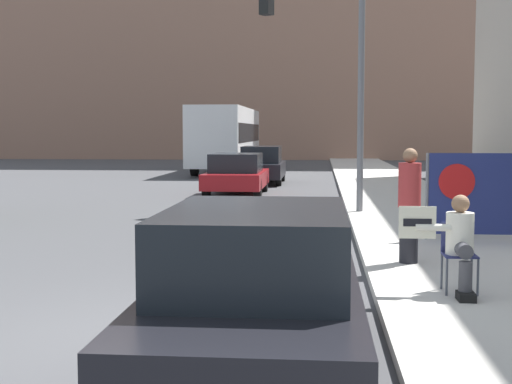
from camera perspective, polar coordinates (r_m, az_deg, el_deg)
ground_plane at (r=7.59m, az=-7.55°, el=-11.46°), size 160.00×160.00×0.00m
sidewalk_curb at (r=22.33m, az=11.48°, el=-0.52°), size 3.55×90.00×0.13m
seated_protester at (r=9.09m, az=15.93°, el=-3.78°), size 0.96×0.77×1.22m
jogger_on_sidewalk at (r=11.02m, az=12.17°, el=-0.99°), size 0.34×0.34×1.74m
protest_banner at (r=13.69m, az=17.39°, el=-0.15°), size 1.96×0.06×1.60m
traffic_light_pole at (r=18.50m, az=5.59°, el=11.59°), size 2.73×2.50×6.22m
parked_car_curbside at (r=6.28m, az=0.12°, el=-7.95°), size 1.75×4.37×1.48m
car_on_road_nearest at (r=23.93m, az=-1.57°, el=1.45°), size 1.88×4.18×1.39m
car_on_road_midblock at (r=29.14m, az=0.48°, el=2.17°), size 1.75×4.22×1.53m
city_bus_on_road at (r=37.30m, az=-2.39°, el=4.52°), size 2.49×11.00×3.32m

